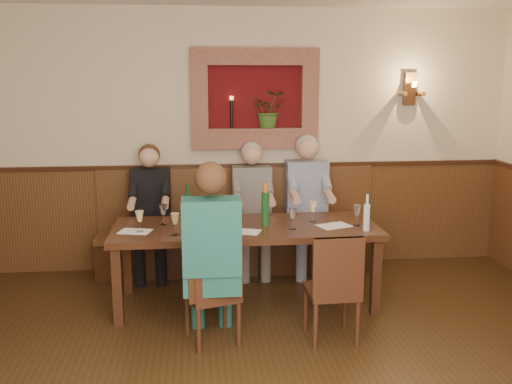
% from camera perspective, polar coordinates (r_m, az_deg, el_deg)
% --- Properties ---
extents(room_shell, '(6.04, 6.04, 2.82)m').
position_cam_1_polar(room_shell, '(3.20, 1.85, 7.98)').
color(room_shell, beige).
rests_on(room_shell, ground).
extents(wainscoting, '(6.02, 6.02, 1.15)m').
position_cam_1_polar(wainscoting, '(3.52, 1.71, -13.65)').
color(wainscoting, '#522B17').
rests_on(wainscoting, ground).
extents(wall_niche, '(1.36, 0.30, 1.06)m').
position_cam_1_polar(wall_niche, '(6.15, 0.28, 8.89)').
color(wall_niche, '#530B0E').
rests_on(wall_niche, ground).
extents(wall_sconce, '(0.25, 0.20, 0.35)m').
position_cam_1_polar(wall_sconce, '(6.53, 15.15, 9.85)').
color(wall_sconce, '#522B17').
rests_on(wall_sconce, ground).
extents(dining_table, '(2.40, 0.90, 0.75)m').
position_cam_1_polar(dining_table, '(5.22, -1.04, -4.17)').
color(dining_table, '#3A1E11').
rests_on(dining_table, ground).
extents(bench, '(3.00, 0.45, 1.11)m').
position_cam_1_polar(bench, '(6.22, -1.79, -4.92)').
color(bench, '#381E0F').
rests_on(bench, ground).
extents(chair_near_left, '(0.47, 0.47, 0.86)m').
position_cam_1_polar(chair_near_left, '(4.63, -4.32, -11.86)').
color(chair_near_left, '#3A1E11').
rests_on(chair_near_left, ground).
extents(chair_near_right, '(0.41, 0.41, 0.89)m').
position_cam_1_polar(chair_near_right, '(4.70, 7.58, -11.47)').
color(chair_near_right, '#3A1E11').
rests_on(chair_near_right, ground).
extents(person_bench_left, '(0.41, 0.50, 1.40)m').
position_cam_1_polar(person_bench_left, '(6.06, -10.45, -3.12)').
color(person_bench_left, black).
rests_on(person_bench_left, ground).
extents(person_bench_mid, '(0.41, 0.51, 1.41)m').
position_cam_1_polar(person_bench_mid, '(6.07, -0.36, -2.85)').
color(person_bench_mid, '#534E4C').
rests_on(person_bench_mid, ground).
extents(person_bench_right, '(0.44, 0.54, 1.48)m').
position_cam_1_polar(person_bench_right, '(6.14, 5.18, -2.40)').
color(person_bench_right, navy).
rests_on(person_bench_right, ground).
extents(person_chair_front, '(0.44, 0.54, 1.47)m').
position_cam_1_polar(person_chair_front, '(4.48, -4.45, -7.72)').
color(person_chair_front, '#1B4F60').
rests_on(person_chair_front, ground).
extents(spittoon_bucket, '(0.21, 0.21, 0.23)m').
position_cam_1_polar(spittoon_bucket, '(5.12, -3.37, -2.32)').
color(spittoon_bucket, red).
rests_on(spittoon_bucket, dining_table).
extents(wine_bottle_green_a, '(0.09, 0.09, 0.40)m').
position_cam_1_polar(wine_bottle_green_a, '(5.17, 0.95, -1.61)').
color(wine_bottle_green_a, '#19471E').
rests_on(wine_bottle_green_a, dining_table).
extents(wine_bottle_green_b, '(0.08, 0.08, 0.36)m').
position_cam_1_polar(wine_bottle_green_b, '(5.32, -6.86, -1.49)').
color(wine_bottle_green_b, '#19471E').
rests_on(wine_bottle_green_b, dining_table).
extents(water_bottle, '(0.06, 0.06, 0.33)m').
position_cam_1_polar(water_bottle, '(5.10, 11.01, -2.40)').
color(water_bottle, silver).
rests_on(water_bottle, dining_table).
extents(tasting_sheet_a, '(0.31, 0.25, 0.00)m').
position_cam_1_polar(tasting_sheet_a, '(5.12, -11.99, -3.87)').
color(tasting_sheet_a, white).
rests_on(tasting_sheet_a, dining_table).
extents(tasting_sheet_b, '(0.32, 0.27, 0.00)m').
position_cam_1_polar(tasting_sheet_b, '(5.00, -1.13, -3.97)').
color(tasting_sheet_b, white).
rests_on(tasting_sheet_b, dining_table).
extents(tasting_sheet_c, '(0.34, 0.29, 0.00)m').
position_cam_1_polar(tasting_sheet_c, '(5.24, 7.83, -3.36)').
color(tasting_sheet_c, white).
rests_on(tasting_sheet_c, dining_table).
extents(tasting_sheet_d, '(0.34, 0.29, 0.00)m').
position_cam_1_polar(tasting_sheet_d, '(4.92, -4.80, -4.28)').
color(tasting_sheet_d, white).
rests_on(tasting_sheet_d, dining_table).
extents(wine_glass_0, '(0.08, 0.08, 0.19)m').
position_cam_1_polar(wine_glass_0, '(4.92, -8.08, -3.20)').
color(wine_glass_0, '#E7CE8A').
rests_on(wine_glass_0, dining_table).
extents(wine_glass_1, '(0.08, 0.08, 0.19)m').
position_cam_1_polar(wine_glass_1, '(5.06, -11.55, -2.91)').
color(wine_glass_1, '#E7CE8A').
rests_on(wine_glass_1, dining_table).
extents(wine_glass_2, '(0.08, 0.08, 0.19)m').
position_cam_1_polar(wine_glass_2, '(4.90, -2.63, -3.15)').
color(wine_glass_2, '#E7CE8A').
rests_on(wine_glass_2, dining_table).
extents(wine_glass_3, '(0.08, 0.08, 0.19)m').
position_cam_1_polar(wine_glass_3, '(5.08, -2.13, -2.63)').
color(wine_glass_3, '#E7CE8A').
rests_on(wine_glass_3, dining_table).
extents(wine_glass_4, '(0.08, 0.08, 0.19)m').
position_cam_1_polar(wine_glass_4, '(5.35, 5.71, -1.97)').
color(wine_glass_4, '#E7CE8A').
rests_on(wine_glass_4, dining_table).
extents(wine_glass_5, '(0.08, 0.08, 0.19)m').
position_cam_1_polar(wine_glass_5, '(5.07, 3.68, -2.67)').
color(wine_glass_5, white).
rests_on(wine_glass_5, dining_table).
extents(wine_glass_6, '(0.08, 0.08, 0.19)m').
position_cam_1_polar(wine_glass_6, '(5.26, 10.05, -2.33)').
color(wine_glass_6, white).
rests_on(wine_glass_6, dining_table).
extents(wine_glass_7, '(0.08, 0.08, 0.19)m').
position_cam_1_polar(wine_glass_7, '(5.28, -9.27, -2.24)').
color(wine_glass_7, white).
rests_on(wine_glass_7, dining_table).
extents(wine_glass_8, '(0.08, 0.08, 0.19)m').
position_cam_1_polar(wine_glass_8, '(5.29, -4.45, -2.10)').
color(wine_glass_8, white).
rests_on(wine_glass_8, dining_table).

